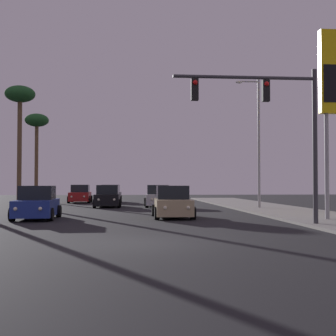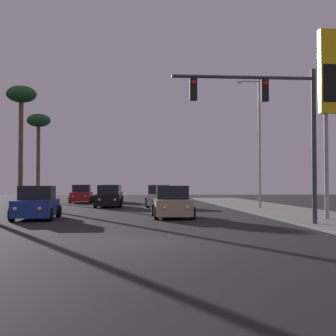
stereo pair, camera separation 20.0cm
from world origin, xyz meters
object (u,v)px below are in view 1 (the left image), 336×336
Objects in this scene: car_black at (108,197)px; traffic_light_mast at (276,115)px; street_lamp at (257,136)px; car_blue at (37,204)px; car_silver at (158,197)px; car_tan at (172,203)px; car_red at (80,195)px; palm_tree_far at (37,125)px; car_grey at (111,194)px; palm_tree_mid at (20,101)px.

car_black is 19.06m from traffic_light_mast.
car_blue is at bearing -149.56° from street_lamp.
car_tan is (0.04, -11.54, 0.00)m from car_silver.
car_red is 27.76m from traffic_light_mast.
traffic_light_mast is (10.62, -25.35, 3.90)m from car_red.
palm_tree_far is at bearing -62.83° from car_tan.
car_red is at bearing 137.59° from street_lamp.
car_tan is 7.70m from traffic_light_mast.
car_blue is at bearing -79.03° from palm_tree_far.
palm_tree_mid reaches higher than car_grey.
car_black and car_red have the same top height.
car_blue and car_black have the same top height.
street_lamp is at bearing 160.29° from car_black.
palm_tree_mid is (-4.10, 14.11, 7.63)m from car_blue.
car_red is 1.00× the size of car_tan.
car_silver is 0.45× the size of palm_tree_mid.
car_silver is at bearing -121.90° from car_blue.
palm_tree_far is 10.04m from palm_tree_mid.
car_silver is 11.54m from car_tan.
car_red is at bearing 10.47° from car_grey.
car_grey is at bearing 106.81° from traffic_light_mast.
car_blue is at bearing 154.80° from traffic_light_mast.
car_red and car_tan have the same top height.
car_blue is 1.00× the size of car_red.
traffic_light_mast reaches higher than car_tan.
car_red is 21.05m from car_tan.
car_blue is 0.49× the size of palm_tree_far.
palm_tree_far is (-15.41, 29.16, 3.06)m from traffic_light_mast.
car_red is 9.27m from palm_tree_far.
car_tan is 0.49× the size of palm_tree_far.
car_grey is at bearing -77.84° from car_tan.
car_silver is 0.48× the size of street_lamp.
car_black is at bearing -16.99° from palm_tree_mid.
car_grey is 12.31m from palm_tree_mid.
car_blue is 1.00× the size of car_silver.
street_lamp reaches higher than car_red.
car_red is at bearing -49.09° from car_silver.
palm_tree_far is at bearing -81.01° from car_blue.
car_grey is 27.21m from traffic_light_mast.
car_blue is 6.91m from car_tan.
car_blue is at bearing -73.81° from palm_tree_mid.
traffic_light_mast is at bearing -102.36° from street_lamp.
car_blue is 12.31m from car_black.
palm_tree_far is (-7.70, 12.18, 6.96)m from car_black.
car_silver is 18.17m from palm_tree_far.
car_black is at bearing 92.39° from car_grey.
car_grey is 1.00× the size of car_tan.
car_red is (0.12, 20.30, 0.00)m from car_blue.
car_black is 10.66m from palm_tree_mid.
car_red is at bearing 112.73° from traffic_light_mast.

